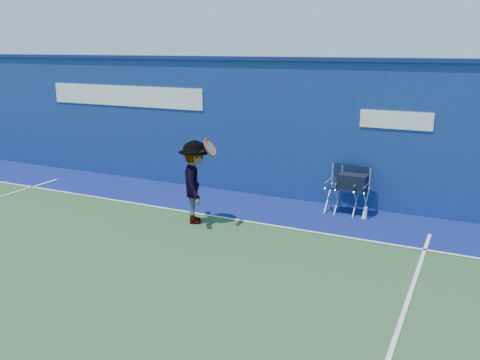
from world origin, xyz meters
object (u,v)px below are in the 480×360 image
at_px(directors_chair_right, 342,198).
at_px(water_bottle, 365,213).
at_px(directors_chair_left, 352,195).
at_px(tennis_player, 195,182).

xyz_separation_m(directors_chair_right, water_bottle, (0.54, -0.24, -0.18)).
distance_m(directors_chair_left, water_bottle, 0.49).
xyz_separation_m(directors_chair_left, tennis_player, (-2.58, -1.81, 0.40)).
relative_size(directors_chair_left, tennis_player, 0.56).
height_order(directors_chair_right, tennis_player, tennis_player).
distance_m(directors_chair_right, water_bottle, 0.62).
distance_m(directors_chair_right, tennis_player, 3.04).
relative_size(directors_chair_right, tennis_player, 0.57).
height_order(directors_chair_right, water_bottle, directors_chair_right).
relative_size(water_bottle, tennis_player, 0.15).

